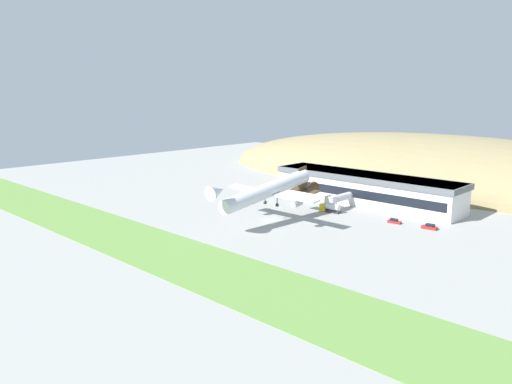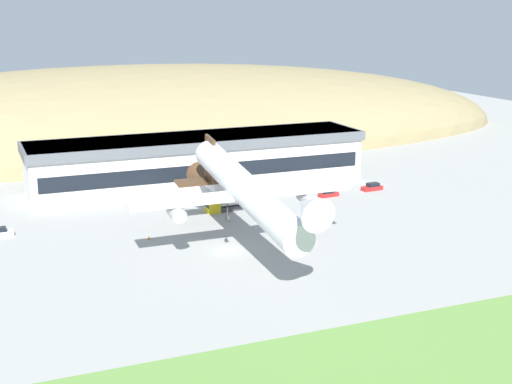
% 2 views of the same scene
% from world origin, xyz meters
% --- Properties ---
extents(ground_plane, '(351.74, 351.74, 0.00)m').
position_xyz_m(ground_plane, '(0.00, 0.00, 0.00)').
color(ground_plane, '#9E9E99').
extents(grass_strip_foreground, '(316.57, 23.64, 0.08)m').
position_xyz_m(grass_strip_foreground, '(0.00, -43.24, 0.04)').
color(grass_strip_foreground, '#669342').
rests_on(grass_strip_foreground, ground_plane).
extents(hill_backdrop, '(244.38, 86.07, 43.42)m').
position_xyz_m(hill_backdrop, '(9.69, 102.84, 0.00)').
color(hill_backdrop, '#8E7F56').
rests_on(hill_backdrop, ground_plane).
extents(terminal_building, '(72.20, 16.34, 11.06)m').
position_xyz_m(terminal_building, '(8.79, 42.13, 6.28)').
color(terminal_building, silver).
rests_on(terminal_building, ground_plane).
extents(jetway_0, '(3.38, 13.19, 5.43)m').
position_xyz_m(jetway_0, '(7.07, 27.16, 3.99)').
color(jetway_0, silver).
rests_on(jetway_0, ground_plane).
extents(cargo_airplane, '(35.90, 48.35, 11.16)m').
position_xyz_m(cargo_airplane, '(1.81, -2.92, 10.36)').
color(cargo_airplane, silver).
extents(service_car_0, '(4.67, 2.25, 1.58)m').
position_xyz_m(service_car_0, '(41.77, 25.25, 0.65)').
color(service_car_0, '#B21E1E').
rests_on(service_car_0, ground_plane).
extents(service_car_1, '(4.28, 2.04, 1.41)m').
position_xyz_m(service_car_1, '(30.70, 24.08, 0.58)').
color(service_car_1, '#B21E1E').
rests_on(service_car_1, ground_plane).
extents(service_car_2, '(4.16, 1.92, 1.61)m').
position_xyz_m(service_car_2, '(-32.94, 21.51, 0.67)').
color(service_car_2, silver).
rests_on(service_car_2, ground_plane).
extents(fuel_truck, '(7.48, 2.89, 3.22)m').
position_xyz_m(fuel_truck, '(7.52, 22.06, 1.50)').
color(fuel_truck, gold).
rests_on(fuel_truck, ground_plane).
extents(traffic_cone_0, '(0.52, 0.52, 0.58)m').
position_xyz_m(traffic_cone_0, '(-10.16, 10.56, 0.28)').
color(traffic_cone_0, orange).
rests_on(traffic_cone_0, ground_plane).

